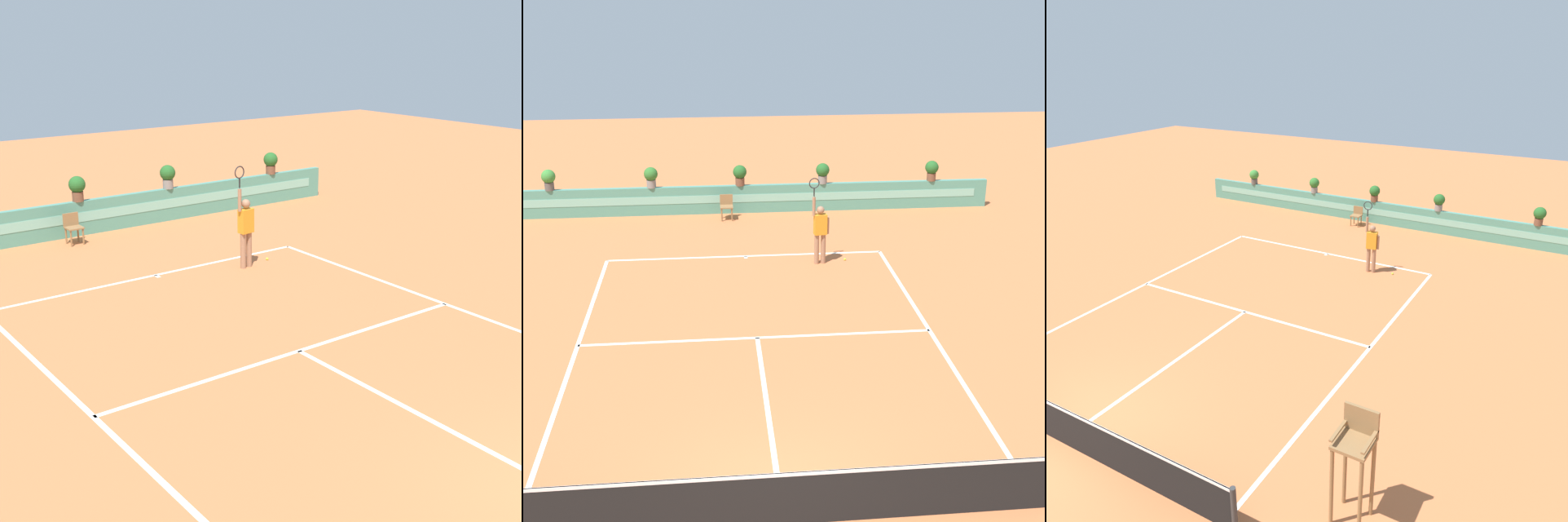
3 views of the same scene
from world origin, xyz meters
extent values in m
plane|color=#C66B3D|center=(0.00, 6.00, 0.00)|extent=(60.00, 60.00, 0.00)
cube|color=white|center=(0.00, 11.89, 0.00)|extent=(8.22, 0.10, 0.01)
cube|color=white|center=(0.00, 6.40, 0.00)|extent=(8.22, 0.10, 0.01)
cube|color=white|center=(0.00, 3.20, 0.00)|extent=(0.10, 6.40, 0.01)
cube|color=white|center=(-4.11, 5.95, 0.00)|extent=(0.10, 11.89, 0.01)
cube|color=white|center=(4.11, 5.95, 0.00)|extent=(0.10, 11.89, 0.01)
cube|color=white|center=(0.00, 11.79, 0.00)|extent=(0.10, 0.20, 0.01)
cylinder|color=#333333|center=(4.41, 0.00, 0.50)|extent=(0.10, 0.10, 1.00)
cube|color=black|center=(0.00, 0.00, 0.47)|extent=(8.82, 0.02, 0.95)
cube|color=white|center=(0.00, 0.00, 0.92)|extent=(8.82, 0.03, 0.06)
cube|color=#4C8E7A|center=(0.00, 16.39, 0.50)|extent=(18.00, 0.20, 1.00)
cube|color=#7ABCA8|center=(0.00, 16.29, 0.55)|extent=(17.10, 0.01, 0.28)
cylinder|color=olive|center=(5.68, 0.94, 0.80)|extent=(0.07, 0.07, 1.60)
cylinder|color=olive|center=(6.19, 0.94, 0.80)|extent=(0.07, 0.07, 1.60)
cylinder|color=olive|center=(5.68, 1.46, 0.80)|extent=(0.07, 0.07, 1.60)
cylinder|color=olive|center=(6.19, 1.46, 0.80)|extent=(0.07, 0.07, 1.60)
cube|color=olive|center=(5.94, 1.20, 1.63)|extent=(0.60, 0.60, 0.06)
cube|color=olive|center=(5.94, 1.47, 1.90)|extent=(0.60, 0.06, 0.48)
cube|color=olive|center=(5.67, 1.20, 1.78)|extent=(0.06, 0.60, 0.04)
cube|color=olive|center=(6.21, 1.20, 1.78)|extent=(0.06, 0.60, 0.04)
cylinder|color=olive|center=(-0.64, 15.41, 0.23)|extent=(0.05, 0.05, 0.45)
cylinder|color=olive|center=(-0.29, 15.41, 0.23)|extent=(0.05, 0.05, 0.45)
cylinder|color=olive|center=(-0.64, 15.77, 0.23)|extent=(0.05, 0.05, 0.45)
cylinder|color=olive|center=(-0.29, 15.77, 0.23)|extent=(0.05, 0.05, 0.45)
cube|color=olive|center=(-0.46, 15.59, 0.47)|extent=(0.44, 0.44, 0.04)
cube|color=olive|center=(-0.46, 15.79, 0.67)|extent=(0.44, 0.04, 0.36)
cylinder|color=#9E7051|center=(2.24, 11.10, 0.45)|extent=(0.14, 0.14, 0.90)
cylinder|color=#9E7051|center=(2.04, 11.08, 0.45)|extent=(0.14, 0.14, 0.90)
cube|color=orange|center=(2.14, 11.09, 1.20)|extent=(0.39, 0.27, 0.60)
sphere|color=#9E7051|center=(2.14, 11.09, 1.63)|extent=(0.22, 0.22, 0.22)
cylinder|color=#9E7051|center=(1.94, 11.06, 1.75)|extent=(0.09, 0.09, 0.55)
cylinder|color=black|center=(1.94, 11.06, 2.17)|extent=(0.04, 0.04, 0.24)
torus|color=#262626|center=(1.94, 11.06, 2.43)|extent=(0.31, 0.07, 0.31)
cylinder|color=#9E7051|center=(2.36, 11.12, 1.15)|extent=(0.09, 0.09, 0.50)
sphere|color=#CCE033|center=(2.92, 11.25, 0.03)|extent=(0.07, 0.07, 0.07)
cylinder|color=#514C47|center=(-6.52, 16.39, 1.14)|extent=(0.32, 0.32, 0.28)
sphere|color=#387F33|center=(-6.52, 16.39, 1.48)|extent=(0.48, 0.48, 0.48)
cylinder|color=brown|center=(0.05, 16.39, 1.14)|extent=(0.32, 0.32, 0.28)
sphere|color=#235B23|center=(0.05, 16.39, 1.48)|extent=(0.48, 0.48, 0.48)
cylinder|color=gray|center=(2.98, 16.39, 1.14)|extent=(0.32, 0.32, 0.28)
sphere|color=#235B23|center=(2.98, 16.39, 1.48)|extent=(0.48, 0.48, 0.48)
cylinder|color=gray|center=(-3.04, 16.39, 1.14)|extent=(0.32, 0.32, 0.28)
sphere|color=#2D6B28|center=(-3.04, 16.39, 1.48)|extent=(0.48, 0.48, 0.48)
cylinder|color=brown|center=(6.94, 16.39, 1.14)|extent=(0.32, 0.32, 0.28)
sphere|color=#235B23|center=(6.94, 16.39, 1.48)|extent=(0.48, 0.48, 0.48)
camera|label=1|loc=(-8.15, -3.39, 5.78)|focal=51.40mm
camera|label=2|loc=(-0.91, -9.28, 7.87)|focal=51.62mm
camera|label=3|loc=(8.44, -4.78, 7.42)|focal=35.53mm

